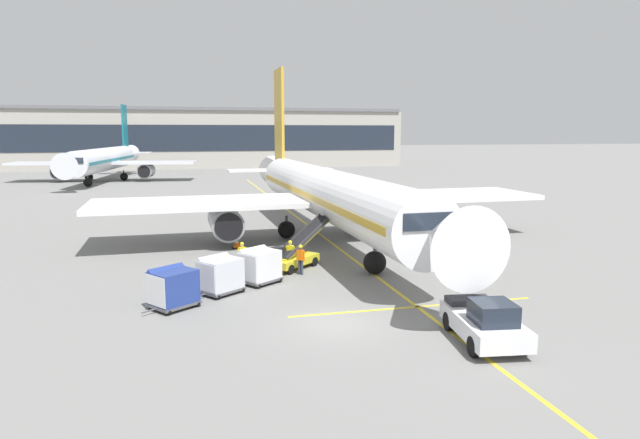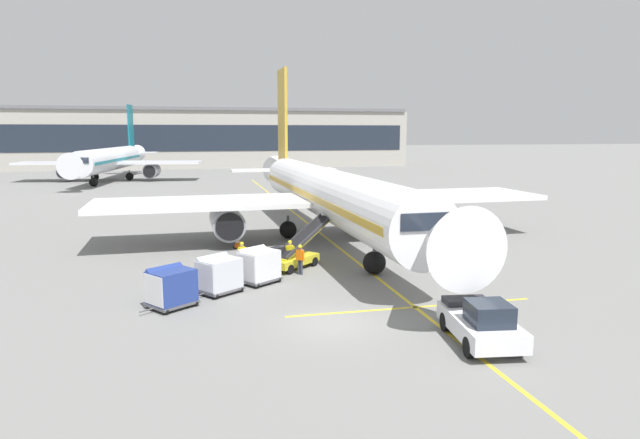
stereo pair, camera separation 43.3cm
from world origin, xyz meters
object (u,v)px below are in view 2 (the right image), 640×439
at_px(belt_loader, 295,254).
at_px(safety_cone_engine_keepout, 238,242).
at_px(ground_crew_by_loader, 290,253).
at_px(ground_crew_marshaller, 300,257).
at_px(parked_airplane, 325,193).
at_px(baggage_cart_lead, 258,265).
at_px(pushback_tug, 481,323).
at_px(baggage_cart_second, 219,274).
at_px(distant_airplane, 110,160).
at_px(ground_crew_by_carts, 242,254).
at_px(baggage_cart_third, 171,286).

height_order(belt_loader, safety_cone_engine_keepout, belt_loader).
distance_m(ground_crew_by_loader, ground_crew_marshaller, 1.42).
relative_size(parked_airplane, ground_crew_by_loader, 24.91).
height_order(baggage_cart_lead, pushback_tug, baggage_cart_lead).
height_order(parked_airplane, pushback_tug, parked_airplane).
relative_size(parked_airplane, safety_cone_engine_keepout, 55.81).
xyz_separation_m(baggage_cart_lead, ground_crew_marshaller, (2.53, 1.25, -0.00)).
bearing_deg(baggage_cart_second, ground_crew_marshaller, 29.73).
relative_size(baggage_cart_lead, distant_airplane, 0.07).
relative_size(ground_crew_by_carts, distant_airplane, 0.04).
xyz_separation_m(ground_crew_by_loader, ground_crew_by_carts, (-2.81, 0.19, 0.00)).
bearing_deg(belt_loader, safety_cone_engine_keepout, 113.87).
bearing_deg(parked_airplane, baggage_cart_lead, -119.57).
height_order(baggage_cart_third, pushback_tug, baggage_cart_third).
distance_m(baggage_cart_lead, baggage_cart_second, 2.61).
xyz_separation_m(pushback_tug, safety_cone_engine_keepout, (-7.67, 20.04, -0.45)).
distance_m(baggage_cart_lead, ground_crew_by_loader, 3.42).
bearing_deg(baggage_cart_third, parked_airplane, 53.40).
bearing_deg(belt_loader, baggage_cart_third, -138.06).
bearing_deg(pushback_tug, baggage_cart_third, 148.35).
relative_size(belt_loader, baggage_cart_third, 1.81).
bearing_deg(ground_crew_marshaller, pushback_tug, -67.83).
bearing_deg(belt_loader, baggage_cart_second, -136.83).
height_order(pushback_tug, ground_crew_by_carts, pushback_tug).
xyz_separation_m(baggage_cart_lead, pushback_tug, (7.34, -10.55, -0.17)).
height_order(ground_crew_marshaller, safety_cone_engine_keepout, ground_crew_marshaller).
relative_size(parked_airplane, ground_crew_marshaller, 24.91).
bearing_deg(ground_crew_by_loader, distant_airplane, 105.83).
relative_size(baggage_cart_third, ground_crew_by_carts, 1.53).
relative_size(baggage_cart_third, distant_airplane, 0.07).
relative_size(baggage_cart_lead, baggage_cart_third, 1.00).
bearing_deg(safety_cone_engine_keepout, baggage_cart_second, -99.61).
relative_size(baggage_cart_second, ground_crew_marshaller, 1.53).
bearing_deg(ground_crew_by_loader, baggage_cart_lead, -129.86).
relative_size(baggage_cart_lead, ground_crew_marshaller, 1.53).
relative_size(belt_loader, safety_cone_engine_keepout, 6.20).
xyz_separation_m(parked_airplane, baggage_cart_second, (-8.64, -12.84, -2.49)).
bearing_deg(ground_crew_by_carts, baggage_cart_third, -122.04).
xyz_separation_m(parked_airplane, belt_loader, (-3.92, -8.40, -2.65)).
height_order(parked_airplane, ground_crew_by_carts, parked_airplane).
height_order(ground_crew_by_loader, ground_crew_by_carts, same).
xyz_separation_m(ground_crew_by_loader, safety_cone_engine_keepout, (-2.52, 6.86, -0.62)).
xyz_separation_m(ground_crew_by_loader, distant_airplane, (-18.64, 65.75, 2.50)).
xyz_separation_m(baggage_cart_third, ground_crew_marshaller, (6.97, 4.54, -0.00)).
height_order(belt_loader, ground_crew_by_carts, belt_loader).
bearing_deg(baggage_cart_third, belt_loader, 41.94).
bearing_deg(pushback_tug, parked_airplane, 92.28).
bearing_deg(ground_crew_marshaller, baggage_cart_lead, -153.75).
distance_m(baggage_cart_lead, ground_crew_marshaller, 2.83).
bearing_deg(ground_crew_marshaller, baggage_cart_second, -150.27).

